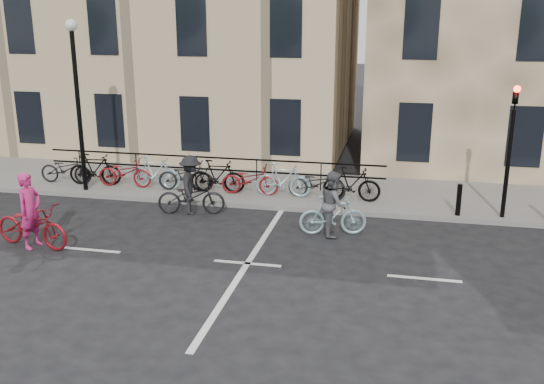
% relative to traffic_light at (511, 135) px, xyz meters
% --- Properties ---
extents(ground, '(120.00, 120.00, 0.00)m').
position_rel_traffic_light_xyz_m(ground, '(-6.20, -4.34, -2.45)').
color(ground, black).
rests_on(ground, ground).
extents(sidewalk, '(46.00, 4.00, 0.15)m').
position_rel_traffic_light_xyz_m(sidewalk, '(-10.20, 1.66, -2.38)').
color(sidewalk, slate).
rests_on(sidewalk, ground).
extents(building_west, '(20.00, 10.00, 10.00)m').
position_rel_traffic_light_xyz_m(building_west, '(-15.20, 8.66, 2.70)').
color(building_west, '#D3B68E').
rests_on(building_west, sidewalk).
extents(traffic_light, '(0.18, 0.30, 3.90)m').
position_rel_traffic_light_xyz_m(traffic_light, '(0.00, 0.00, 0.00)').
color(traffic_light, black).
rests_on(traffic_light, sidewalk).
extents(lamp_post, '(0.36, 0.36, 5.28)m').
position_rel_traffic_light_xyz_m(lamp_post, '(-12.70, 0.06, 1.04)').
color(lamp_post, black).
rests_on(lamp_post, sidewalk).
extents(bollard_east, '(0.14, 0.14, 0.90)m').
position_rel_traffic_light_xyz_m(bollard_east, '(-1.20, -0.09, -1.85)').
color(bollard_east, black).
rests_on(bollard_east, sidewalk).
extents(parked_bikes, '(11.45, 1.23, 1.05)m').
position_rel_traffic_light_xyz_m(parked_bikes, '(-9.02, 0.70, -1.81)').
color(parked_bikes, black).
rests_on(parked_bikes, sidewalk).
extents(cyclist_pink, '(2.22, 1.08, 1.89)m').
position_rel_traffic_light_xyz_m(cyclist_pink, '(-11.67, -4.42, -1.80)').
color(cyclist_pink, maroon).
rests_on(cyclist_pink, ground).
extents(cyclist_grey, '(1.84, 0.96, 1.71)m').
position_rel_traffic_light_xyz_m(cyclist_grey, '(-4.50, -1.99, -1.76)').
color(cyclist_grey, '#95B9C3').
rests_on(cyclist_grey, ground).
extents(cyclist_dark, '(2.03, 1.22, 1.72)m').
position_rel_traffic_light_xyz_m(cyclist_dark, '(-8.70, -1.11, -1.78)').
color(cyclist_dark, black).
rests_on(cyclist_dark, ground).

